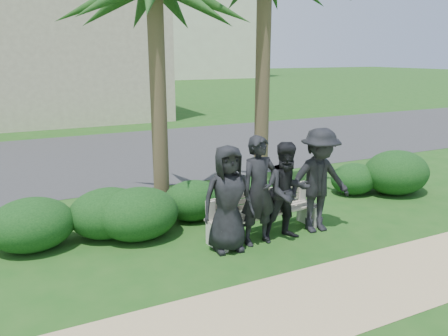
{
  "coord_description": "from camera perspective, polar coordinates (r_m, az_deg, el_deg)",
  "views": [
    {
      "loc": [
        -4.07,
        -5.87,
        3.15
      ],
      "look_at": [
        -0.73,
        1.0,
        1.15
      ],
      "focal_mm": 35.0,
      "sensor_mm": 36.0,
      "label": 1
    }
  ],
  "objects": [
    {
      "name": "man_a",
      "position": [
        7.07,
        0.53,
        -4.04
      ],
      "size": [
        0.92,
        0.66,
        1.77
      ],
      "primitive_type": "imported",
      "rotation": [
        0.0,
        0.0,
        -0.12
      ],
      "color": "black",
      "rests_on": "ground"
    },
    {
      "name": "man_b",
      "position": [
        7.32,
        4.61,
        -3.0
      ],
      "size": [
        0.7,
        0.48,
        1.87
      ],
      "primitive_type": "imported",
      "rotation": [
        0.0,
        0.0,
        0.04
      ],
      "color": "black",
      "rests_on": "ground"
    },
    {
      "name": "hedge_c",
      "position": [
        8.59,
        -4.05,
        -4.08
      ],
      "size": [
        1.21,
        1.0,
        0.79
      ],
      "primitive_type": "ellipsoid",
      "color": "black",
      "rests_on": "ground"
    },
    {
      "name": "hedge_d",
      "position": [
        8.83,
        2.97,
        -3.52
      ],
      "size": [
        1.23,
        1.01,
        0.8
      ],
      "primitive_type": "ellipsoid",
      "color": "black",
      "rests_on": "ground"
    },
    {
      "name": "stucco_bldg_right",
      "position": [
        24.08,
        -19.28,
        15.11
      ],
      "size": [
        8.4,
        8.4,
        7.3
      ],
      "color": "tan",
      "rests_on": "ground"
    },
    {
      "name": "hedge_extra",
      "position": [
        8.03,
        -14.9,
        -5.51
      ],
      "size": [
        1.38,
        1.14,
        0.9
      ],
      "primitive_type": "ellipsoid",
      "color": "black",
      "rests_on": "ground"
    },
    {
      "name": "footpath",
      "position": [
        6.57,
        17.23,
        -14.74
      ],
      "size": [
        30.0,
        1.6,
        0.01
      ],
      "primitive_type": "cube",
      "color": "tan",
      "rests_on": "ground"
    },
    {
      "name": "park_bench",
      "position": [
        7.88,
        5.36,
        -6.27
      ],
      "size": [
        2.24,
        0.73,
        0.77
      ],
      "rotation": [
        0.0,
        0.0,
        0.11
      ],
      "color": "gray",
      "rests_on": "ground"
    },
    {
      "name": "man_c",
      "position": [
        7.57,
        8.28,
        -3.07
      ],
      "size": [
        0.9,
        0.73,
        1.73
      ],
      "primitive_type": "imported",
      "rotation": [
        0.0,
        0.0,
        -0.1
      ],
      "color": "black",
      "rests_on": "ground"
    },
    {
      "name": "hedge_f",
      "position": [
        10.88,
        21.6,
        -0.39
      ],
      "size": [
        1.59,
        1.31,
        1.04
      ],
      "primitive_type": "ellipsoid",
      "color": "black",
      "rests_on": "ground"
    },
    {
      "name": "asphalt_street",
      "position": [
        14.8,
        -9.35,
        2.18
      ],
      "size": [
        160.0,
        8.0,
        0.01
      ],
      "primitive_type": "cube",
      "color": "#2D2D30",
      "rests_on": "ground"
    },
    {
      "name": "ground",
      "position": [
        7.81,
        8.16,
        -9.29
      ],
      "size": [
        160.0,
        160.0,
        0.0
      ],
      "primitive_type": "plane",
      "color": "#194B15",
      "rests_on": "ground"
    },
    {
      "name": "hedge_e",
      "position": [
        10.56,
        16.6,
        -1.26
      ],
      "size": [
        1.12,
        0.93,
        0.73
      ],
      "primitive_type": "ellipsoid",
      "color": "black",
      "rests_on": "ground"
    },
    {
      "name": "man_d",
      "position": [
        8.0,
        12.29,
        -1.64
      ],
      "size": [
        1.29,
        0.81,
        1.91
      ],
      "primitive_type": "imported",
      "rotation": [
        0.0,
        0.0,
        -0.09
      ],
      "color": "black",
      "rests_on": "ground"
    },
    {
      "name": "hedge_b",
      "position": [
        7.82,
        -11.13,
        -5.71
      ],
      "size": [
        1.43,
        1.18,
        0.93
      ],
      "primitive_type": "ellipsoid",
      "color": "black",
      "rests_on": "ground"
    },
    {
      "name": "hedge_a",
      "position": [
        7.92,
        -23.83,
        -6.6
      ],
      "size": [
        1.38,
        1.14,
        0.9
      ],
      "primitive_type": "ellipsoid",
      "color": "black",
      "rests_on": "ground"
    }
  ]
}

